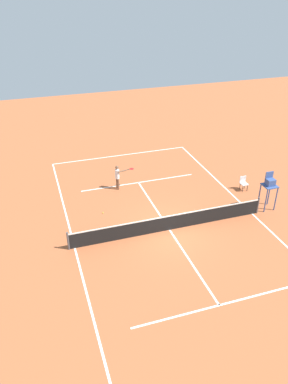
{
  "coord_description": "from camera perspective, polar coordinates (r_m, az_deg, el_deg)",
  "views": [
    {
      "loc": [
        6.71,
        15.97,
        12.35
      ],
      "look_at": [
        0.48,
        -3.2,
        0.8
      ],
      "focal_mm": 35.03,
      "sensor_mm": 36.0,
      "label": 1
    }
  ],
  "objects": [
    {
      "name": "ground_plane",
      "position": [
        21.27,
        3.91,
        -5.76
      ],
      "size": [
        60.0,
        60.0,
        0.0
      ],
      "primitive_type": "plane",
      "color": "#AD5933"
    },
    {
      "name": "court_lines",
      "position": [
        21.27,
        3.91,
        -5.75
      ],
      "size": [
        10.8,
        21.57,
        0.01
      ],
      "color": "white",
      "rests_on": "ground"
    },
    {
      "name": "tennis_net",
      "position": [
        20.99,
        3.95,
        -4.65
      ],
      "size": [
        11.4,
        0.1,
        1.07
      ],
      "color": "#4C4C51",
      "rests_on": "ground"
    },
    {
      "name": "player_serving",
      "position": [
        24.82,
        -3.97,
        2.57
      ],
      "size": [
        1.31,
        0.45,
        1.71
      ],
      "rotation": [
        0.0,
        0.0,
        1.75
      ],
      "color": "brown",
      "rests_on": "ground"
    },
    {
      "name": "tennis_ball",
      "position": [
        22.75,
        -6.28,
        -3.16
      ],
      "size": [
        0.07,
        0.07,
        0.07
      ],
      "primitive_type": "sphere",
      "color": "#CCE033",
      "rests_on": "ground"
    },
    {
      "name": "umpire_chair",
      "position": [
        23.57,
        18.58,
        1.01
      ],
      "size": [
        0.8,
        0.8,
        2.41
      ],
      "color": "#38518C",
      "rests_on": "ground"
    },
    {
      "name": "courtside_chair_mid",
      "position": [
        25.72,
        14.92,
        1.39
      ],
      "size": [
        0.44,
        0.46,
        0.95
      ],
      "color": "#262626",
      "rests_on": "ground"
    }
  ]
}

